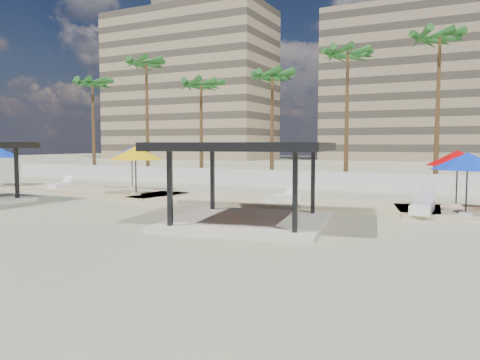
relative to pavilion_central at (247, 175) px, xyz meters
The scene contains 19 objects.
ground 4.04m from the pavilion_central, 164.00° to the right, with size 200.00×200.00×0.00m, color tan.
promenade 7.07m from the pavilion_central, 102.16° to the left, with size 44.45×7.97×0.24m.
boundary_wall 15.46m from the pavilion_central, 102.90° to the left, with size 56.00×0.30×1.20m, color silver.
building_west 82.07m from the pavilion_central, 124.14° to the left, with size 34.00×16.00×32.40m.
building_mid 78.01m from the pavilion_central, 89.58° to the left, with size 38.00×16.00×30.40m.
pavilion_central is the anchor object (origin of this frame).
umbrella_b 10.52m from the pavilion_central, 152.71° to the left, with size 3.77×3.77×2.77m.
umbrella_c 10.61m from the pavilion_central, 47.74° to the left, with size 3.77×3.77×2.61m.
umbrella_d 8.99m from the pavilion_central, 32.42° to the left, with size 3.29×3.29×2.56m.
umbrella_f 14.89m from the pavilion_central, 146.49° to the left, with size 3.84×3.84×2.70m.
lounger_a 18.19m from the pavilion_central, 159.15° to the left, with size 0.93×2.02×0.74m.
lounger_b 6.21m from the pavilion_central, 98.10° to the left, with size 1.50×2.11×0.77m.
lounger_c 7.80m from the pavilion_central, 39.47° to the left, with size 0.84×2.43×0.92m.
palm_a 30.66m from the pavilion_central, 144.69° to the left, with size 3.00×3.00×9.63m.
palm_b 26.77m from the pavilion_central, 136.15° to the left, with size 3.00×3.00×11.06m.
palm_c 21.93m from the pavilion_central, 126.01° to the left, with size 3.00×3.00×8.78m.
palm_d 20.01m from the pavilion_central, 109.77° to the left, with size 3.00×3.00×9.19m.
palm_e 18.86m from the pavilion_central, 91.45° to the left, with size 3.00×3.00×10.33m.
palm_f 20.05m from the pavilion_central, 72.48° to the left, with size 3.00×3.00×10.94m.
Camera 1 is at (11.20, -15.23, 3.08)m, focal length 35.00 mm.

